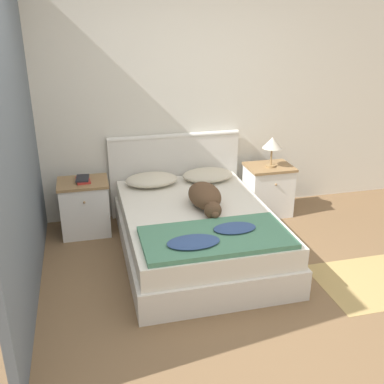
# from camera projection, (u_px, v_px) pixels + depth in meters

# --- Properties ---
(ground_plane) EXTENTS (16.00, 16.00, 0.00)m
(ground_plane) POSITION_uv_depth(u_px,v_px,m) (225.00, 323.00, 3.37)
(ground_plane) COLOR brown
(wall_back) EXTENTS (9.00, 0.06, 2.55)m
(wall_back) POSITION_uv_depth(u_px,v_px,m) (167.00, 101.00, 4.81)
(wall_back) COLOR silver
(wall_back) RESTS_ON ground_plane
(wall_side_left) EXTENTS (0.06, 3.10, 2.55)m
(wall_side_left) POSITION_uv_depth(u_px,v_px,m) (17.00, 134.00, 3.52)
(wall_side_left) COLOR slate
(wall_side_left) RESTS_ON ground_plane
(bed) EXTENTS (1.38, 1.93, 0.46)m
(bed) POSITION_uv_depth(u_px,v_px,m) (197.00, 232.00, 4.26)
(bed) COLOR silver
(bed) RESTS_ON ground_plane
(headboard) EXTENTS (1.46, 0.06, 0.93)m
(headboard) POSITION_uv_depth(u_px,v_px,m) (175.00, 172.00, 5.05)
(headboard) COLOR silver
(headboard) RESTS_ON ground_plane
(nightstand_left) EXTENTS (0.51, 0.42, 0.57)m
(nightstand_left) POSITION_uv_depth(u_px,v_px,m) (85.00, 207.00, 4.64)
(nightstand_left) COLOR white
(nightstand_left) RESTS_ON ground_plane
(nightstand_right) EXTENTS (0.51, 0.42, 0.57)m
(nightstand_right) POSITION_uv_depth(u_px,v_px,m) (268.00, 190.00, 5.10)
(nightstand_right) COLOR white
(nightstand_right) RESTS_ON ground_plane
(pillow_left) EXTENTS (0.55, 0.38, 0.12)m
(pillow_left) POSITION_uv_depth(u_px,v_px,m) (152.00, 180.00, 4.73)
(pillow_left) COLOR beige
(pillow_left) RESTS_ON bed
(pillow_right) EXTENTS (0.55, 0.38, 0.12)m
(pillow_right) POSITION_uv_depth(u_px,v_px,m) (208.00, 175.00, 4.87)
(pillow_right) COLOR beige
(pillow_right) RESTS_ON bed
(quilt) EXTENTS (1.20, 0.62, 0.07)m
(quilt) POSITION_uv_depth(u_px,v_px,m) (215.00, 237.00, 3.61)
(quilt) COLOR #4C8466
(quilt) RESTS_ON bed
(dog) EXTENTS (0.29, 0.70, 0.22)m
(dog) POSITION_uv_depth(u_px,v_px,m) (206.00, 197.00, 4.19)
(dog) COLOR brown
(dog) RESTS_ON bed
(book_stack) EXTENTS (0.15, 0.22, 0.04)m
(book_stack) POSITION_uv_depth(u_px,v_px,m) (83.00, 179.00, 4.53)
(book_stack) COLOR #AD2D28
(book_stack) RESTS_ON nightstand_left
(table_lamp) EXTENTS (0.21, 0.21, 0.34)m
(table_lamp) POSITION_uv_depth(u_px,v_px,m) (272.00, 144.00, 4.87)
(table_lamp) COLOR #9E7A4C
(table_lamp) RESTS_ON nightstand_right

